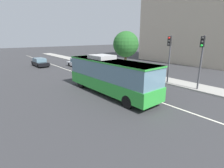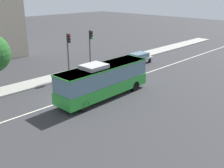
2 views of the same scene
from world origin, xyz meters
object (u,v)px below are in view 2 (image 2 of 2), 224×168
Objects in this scene: transit_bus at (104,79)px; sedan_silver at (138,58)px; traffic_light_near_corner at (91,44)px; traffic_light_mid_block at (69,48)px.

transit_bus reaches higher than sedan_silver.
sedan_silver is 0.87× the size of traffic_light_near_corner.
transit_bus is 13.16m from sedan_silver.
transit_bus is 1.93× the size of traffic_light_mid_block.
sedan_silver is at bearing 23.41° from transit_bus.
transit_bus is 2.22× the size of sedan_silver.
traffic_light_mid_block is (1.29, 7.07, 1.75)m from transit_bus.
traffic_light_near_corner is (4.63, 7.12, 1.75)m from transit_bus.
transit_bus is 1.93× the size of traffic_light_near_corner.
traffic_light_mid_block reaches higher than sedan_silver.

